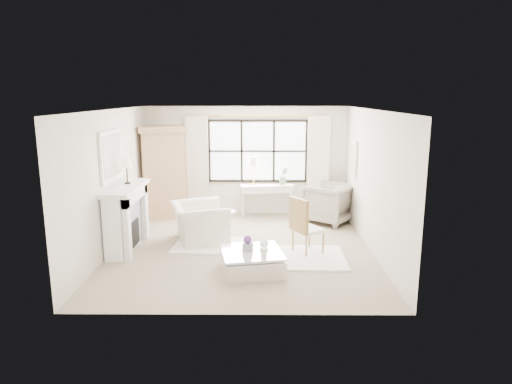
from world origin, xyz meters
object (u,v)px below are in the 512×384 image
(armoire, at_px, (163,172))
(console_table, at_px, (267,200))
(club_armchair, at_px, (200,222))
(coffee_table, at_px, (252,262))

(armoire, relative_size, console_table, 1.65)
(armoire, xyz_separation_m, club_armchair, (1.12, -1.87, -0.75))
(club_armchair, distance_m, coffee_table, 2.05)
(console_table, relative_size, coffee_table, 1.17)
(console_table, xyz_separation_m, club_armchair, (-1.42, -2.02, -0.01))
(armoire, bearing_deg, club_armchair, -79.65)
(club_armchair, bearing_deg, coffee_table, -164.86)
(club_armchair, bearing_deg, console_table, -52.67)
(console_table, xyz_separation_m, coffee_table, (-0.32, -3.74, -0.22))
(armoire, bearing_deg, coffee_table, -78.77)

